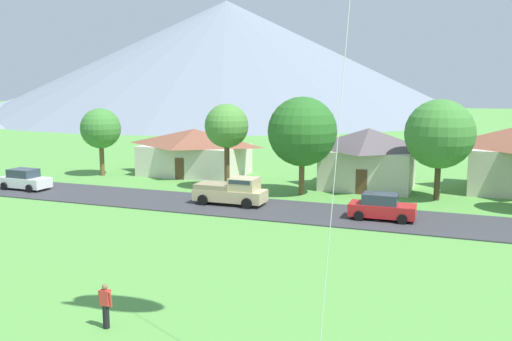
# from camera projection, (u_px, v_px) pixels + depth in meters

# --- Properties ---
(road_strip) EXTENTS (160.00, 6.36, 0.08)m
(road_strip) POSITION_uv_depth(u_px,v_px,m) (335.00, 215.00, 37.41)
(road_strip) COLOR #38383D
(road_strip) RESTS_ON ground
(mountain_far_east_ridge) EXTENTS (137.07, 137.07, 20.69)m
(mountain_far_east_ridge) POSITION_uv_depth(u_px,v_px,m) (226.00, 78.00, 190.81)
(mountain_far_east_ridge) COLOR slate
(mountain_far_east_ridge) RESTS_ON ground
(mountain_far_west_ridge) EXTENTS (127.68, 127.68, 19.30)m
(mountain_far_west_ridge) POSITION_uv_depth(u_px,v_px,m) (197.00, 79.00, 159.25)
(mountain_far_west_ridge) COLOR gray
(mountain_far_west_ridge) RESTS_ON ground
(mountain_central_ridge) EXTENTS (129.81, 129.81, 30.74)m
(mountain_central_ridge) POSITION_uv_depth(u_px,v_px,m) (227.00, 58.00, 153.84)
(mountain_central_ridge) COLOR slate
(mountain_central_ridge) RESTS_ON ground
(house_left_center) EXTENTS (7.85, 6.48, 5.05)m
(house_left_center) POSITION_uv_depth(u_px,v_px,m) (368.00, 157.00, 46.74)
(house_left_center) COLOR beige
(house_left_center) RESTS_ON ground
(house_right_center) EXTENTS (10.30, 6.63, 4.42)m
(house_right_center) POSITION_uv_depth(u_px,v_px,m) (195.00, 151.00, 53.65)
(house_right_center) COLOR beige
(house_right_center) RESTS_ON ground
(tree_left_of_center) EXTENTS (3.79, 3.79, 6.41)m
(tree_left_of_center) POSITION_uv_depth(u_px,v_px,m) (101.00, 129.00, 52.72)
(tree_left_of_center) COLOR brown
(tree_left_of_center) RESTS_ON ground
(tree_center) EXTENTS (3.62, 3.62, 7.11)m
(tree_center) POSITION_uv_depth(u_px,v_px,m) (227.00, 126.00, 45.65)
(tree_center) COLOR brown
(tree_center) RESTS_ON ground
(tree_right_of_center) EXTENTS (5.18, 5.18, 7.61)m
(tree_right_of_center) POSITION_uv_depth(u_px,v_px,m) (440.00, 134.00, 41.48)
(tree_right_of_center) COLOR #4C3823
(tree_right_of_center) RESTS_ON ground
(tree_far_right) EXTENTS (5.44, 5.44, 7.74)m
(tree_far_right) POSITION_uv_depth(u_px,v_px,m) (302.00, 132.00, 43.58)
(tree_far_right) COLOR brown
(tree_far_right) RESTS_ON ground
(parked_car_red_mid_west) EXTENTS (4.24, 2.15, 1.68)m
(parked_car_red_mid_west) POSITION_uv_depth(u_px,v_px,m) (382.00, 207.00, 35.96)
(parked_car_red_mid_west) COLOR red
(parked_car_red_mid_west) RESTS_ON road_strip
(parked_car_white_mid_east) EXTENTS (4.27, 2.21, 1.68)m
(parked_car_white_mid_east) POSITION_uv_depth(u_px,v_px,m) (25.00, 180.00, 46.04)
(parked_car_white_mid_east) COLOR white
(parked_car_white_mid_east) RESTS_ON road_strip
(pickup_truck_sand_west_side) EXTENTS (5.21, 2.35, 1.99)m
(pickup_truck_sand_west_side) POSITION_uv_depth(u_px,v_px,m) (232.00, 191.00, 40.34)
(pickup_truck_sand_west_side) COLOR #C6B284
(pickup_truck_sand_west_side) RESTS_ON road_strip
(watcher_person) EXTENTS (0.56, 0.24, 1.68)m
(watcher_person) POSITION_uv_depth(u_px,v_px,m) (106.00, 305.00, 20.13)
(watcher_person) COLOR black
(watcher_person) RESTS_ON ground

